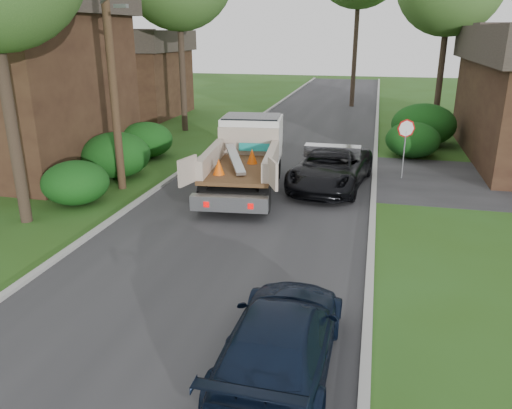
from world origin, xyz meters
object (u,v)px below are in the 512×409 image
object	(u,v)px
house_left_far	(130,72)
flatbed_truck	(248,150)
navy_suv	(281,338)
black_pickup	(331,168)
stop_sign	(405,136)
utility_pole	(110,50)

from	to	relation	value
house_left_far	flatbed_truck	xyz separation A→B (m)	(12.65, -15.30, -1.66)
navy_suv	house_left_far	bearing A→B (deg)	-57.71
flatbed_truck	black_pickup	xyz separation A→B (m)	(3.25, 0.41, -0.61)
house_left_far	navy_suv	world-z (taller)	house_left_far
black_pickup	flatbed_truck	bearing A→B (deg)	-165.41
flatbed_truck	black_pickup	bearing A→B (deg)	1.03
black_pickup	stop_sign	bearing A→B (deg)	41.49
utility_pole	black_pickup	world-z (taller)	utility_pole
stop_sign	house_left_far	bearing A→B (deg)	145.19
black_pickup	navy_suv	xyz separation A→B (m)	(0.20, -11.61, -0.10)
utility_pole	flatbed_truck	world-z (taller)	utility_pole
house_left_far	navy_suv	distance (m)	31.10
flatbed_truck	utility_pole	bearing A→B (deg)	-165.72
navy_suv	black_pickup	bearing A→B (deg)	-88.01
utility_pole	house_left_far	xyz separation A→B (m)	(-8.02, 17.02, -2.12)
utility_pole	flatbed_truck	bearing A→B (deg)	20.39
black_pickup	utility_pole	bearing A→B (deg)	-157.44
house_left_far	flatbed_truck	bearing A→B (deg)	-50.42
utility_pole	house_left_far	bearing A→B (deg)	115.23
flatbed_truck	navy_suv	bearing A→B (deg)	-78.96
house_left_far	flatbed_truck	distance (m)	19.92
stop_sign	black_pickup	bearing A→B (deg)	-145.96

